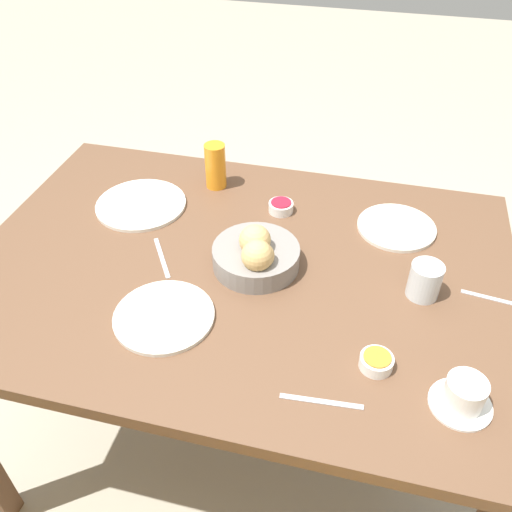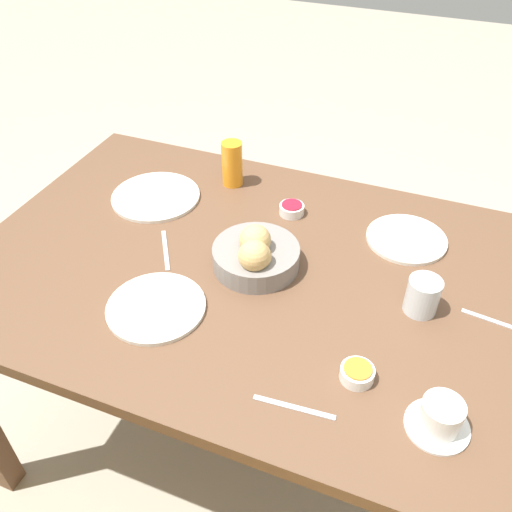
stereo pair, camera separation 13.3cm
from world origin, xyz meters
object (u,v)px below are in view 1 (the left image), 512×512
object	(u,v)px
jam_bowl_honey	(376,362)
spoon_coffee	(488,298)
juice_glass	(215,166)
coffee_cup	(464,395)
plate_near_right	(141,204)
knife_silver	(321,402)
plate_near_left	(396,227)
bread_basket	(256,255)
jam_bowl_berry	(281,207)
water_tumbler	(425,281)
plate_far_center	(164,316)
fork_silver	(162,258)

from	to	relation	value
jam_bowl_honey	spoon_coffee	distance (m)	0.36
juice_glass	coffee_cup	distance (m)	0.93
plate_near_right	knife_silver	xyz separation A→B (m)	(-0.60, 0.53, -0.00)
plate_near_right	plate_near_left	bearing A→B (deg)	-174.65
plate_near_left	jam_bowl_honey	world-z (taller)	jam_bowl_honey
jam_bowl_honey	spoon_coffee	bearing A→B (deg)	-132.13
juice_glass	bread_basket	bearing A→B (deg)	121.71
plate_near_right	juice_glass	world-z (taller)	juice_glass
jam_bowl_berry	jam_bowl_honey	size ratio (longest dim) A/B	1.00
water_tumbler	jam_bowl_berry	size ratio (longest dim) A/B	1.26
plate_far_center	jam_bowl_berry	bearing A→B (deg)	-109.88
plate_near_right	jam_bowl_honey	bearing A→B (deg)	148.98
coffee_cup	plate_near_left	bearing A→B (deg)	-74.86
fork_silver	coffee_cup	bearing A→B (deg)	159.31
jam_bowl_honey	spoon_coffee	world-z (taller)	jam_bowl_honey
fork_silver	spoon_coffee	size ratio (longest dim) A/B	1.17
water_tumbler	plate_near_left	bearing A→B (deg)	-74.28
plate_near_right	plate_far_center	xyz separation A→B (m)	(-0.22, 0.39, 0.00)
bread_basket	jam_bowl_berry	size ratio (longest dim) A/B	3.11
jam_bowl_honey	coffee_cup	bearing A→B (deg)	161.61
bread_basket	plate_near_right	distance (m)	0.43
plate_near_right	jam_bowl_berry	distance (m)	0.40
plate_far_center	jam_bowl_honey	world-z (taller)	jam_bowl_honey
coffee_cup	jam_bowl_honey	size ratio (longest dim) A/B	1.74
plate_far_center	juice_glass	distance (m)	0.55
coffee_cup	plate_far_center	bearing A→B (deg)	-6.98
spoon_coffee	plate_near_right	bearing A→B (deg)	-9.30
plate_near_left	juice_glass	distance (m)	0.55
plate_near_right	plate_far_center	size ratio (longest dim) A/B	1.13
juice_glass	plate_far_center	bearing A→B (deg)	94.89
juice_glass	water_tumbler	xyz separation A→B (m)	(-0.61, 0.33, -0.02)
fork_silver	plate_near_right	bearing A→B (deg)	-54.78
plate_near_left	plate_near_right	size ratio (longest dim) A/B	0.82
juice_glass	fork_silver	xyz separation A→B (m)	(0.04, 0.36, -0.07)
bread_basket	plate_near_left	size ratio (longest dim) A/B	1.02
jam_bowl_honey	knife_silver	bearing A→B (deg)	49.83
spoon_coffee	coffee_cup	bearing A→B (deg)	76.79
fork_silver	juice_glass	bearing A→B (deg)	-95.62
plate_near_left	plate_far_center	bearing A→B (deg)	43.34
fork_silver	jam_bowl_berry	bearing A→B (deg)	-132.54
fork_silver	plate_far_center	bearing A→B (deg)	113.02
juice_glass	knife_silver	bearing A→B (deg)	121.72
plate_near_right	plate_far_center	bearing A→B (deg)	119.62
water_tumbler	knife_silver	size ratio (longest dim) A/B	0.54
bread_basket	plate_near_left	xyz separation A→B (m)	(-0.33, -0.25, -0.04)
jam_bowl_honey	plate_near_left	bearing A→B (deg)	-92.20
bread_basket	knife_silver	xyz separation A→B (m)	(-0.22, 0.35, -0.04)
bread_basket	juice_glass	distance (m)	0.39
knife_silver	spoon_coffee	size ratio (longest dim) A/B	1.33
plate_near_right	fork_silver	distance (m)	0.25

